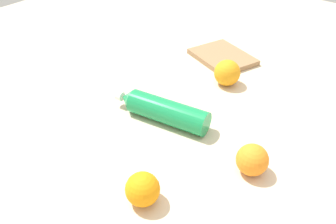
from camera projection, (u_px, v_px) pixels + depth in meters
ground_plane at (188, 122)px, 0.93m from camera, size 2.40×2.40×0.00m
water_bottle at (162, 110)px, 0.92m from camera, size 0.28×0.11×0.07m
orange_0 at (227, 73)px, 1.07m from camera, size 0.08×0.08×0.08m
orange_1 at (252, 160)px, 0.77m from camera, size 0.07×0.07×0.07m
orange_2 at (143, 189)px, 0.70m from camera, size 0.07×0.07×0.07m
cutting_board at (222, 57)px, 1.22m from camera, size 0.25×0.22×0.02m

